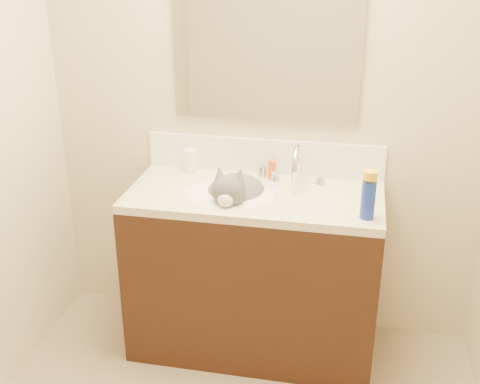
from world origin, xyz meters
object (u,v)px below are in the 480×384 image
at_px(vanity_cabinet, 254,275).
at_px(basin, 228,207).
at_px(faucet, 297,168).
at_px(silver_jar, 262,171).
at_px(spray_can, 368,200).
at_px(cat, 235,196).
at_px(pill_bottle, 191,161).
at_px(amber_bottle, 272,170).

height_order(vanity_cabinet, basin, basin).
height_order(faucet, silver_jar, faucet).
distance_m(faucet, spray_can, 0.46).
xyz_separation_m(cat, silver_jar, (0.09, 0.22, 0.05)).
bearing_deg(pill_bottle, cat, -36.68).
xyz_separation_m(faucet, pill_bottle, (-0.55, 0.07, -0.03)).
distance_m(vanity_cabinet, amber_bottle, 0.54).
bearing_deg(basin, silver_jar, 64.05).
relative_size(vanity_cabinet, silver_jar, 22.02).
distance_m(silver_jar, spray_can, 0.65).
xyz_separation_m(silver_jar, amber_bottle, (0.05, -0.03, 0.02)).
bearing_deg(silver_jar, basin, -115.95).
bearing_deg(amber_bottle, pill_bottle, 178.27).
xyz_separation_m(amber_bottle, spray_can, (0.47, -0.36, 0.04)).
bearing_deg(cat, silver_jar, 67.85).
relative_size(faucet, spray_can, 1.68).
height_order(pill_bottle, spray_can, spray_can).
distance_m(cat, spray_can, 0.64).
xyz_separation_m(pill_bottle, spray_can, (0.89, -0.38, 0.02)).
relative_size(basin, silver_jar, 8.26).
distance_m(faucet, silver_jar, 0.21).
bearing_deg(faucet, cat, -153.20).
relative_size(pill_bottle, amber_bottle, 1.26).
bearing_deg(vanity_cabinet, pill_bottle, 151.00).
bearing_deg(cat, basin, -131.65).
distance_m(vanity_cabinet, silver_jar, 0.52).
distance_m(cat, amber_bottle, 0.25).
height_order(cat, silver_jar, cat).
relative_size(basin, amber_bottle, 4.66).
relative_size(faucet, silver_jar, 5.14).
bearing_deg(vanity_cabinet, silver_jar, 89.83).
distance_m(basin, cat, 0.06).
relative_size(cat, amber_bottle, 4.35).
xyz_separation_m(silver_jar, spray_can, (0.52, -0.39, 0.06)).
xyz_separation_m(basin, faucet, (0.30, 0.17, 0.16)).
distance_m(pill_bottle, amber_bottle, 0.42).
xyz_separation_m(basin, silver_jar, (0.12, 0.25, 0.10)).
height_order(vanity_cabinet, faucet, faucet).
bearing_deg(cat, amber_bottle, 53.83).
relative_size(vanity_cabinet, basin, 2.67).
distance_m(vanity_cabinet, faucet, 0.58).
xyz_separation_m(pill_bottle, amber_bottle, (0.42, -0.01, -0.01)).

